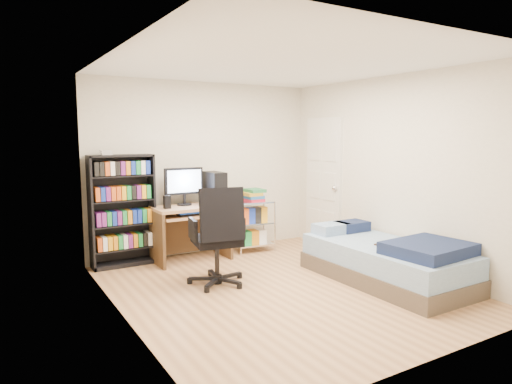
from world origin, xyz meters
TOP-DOWN VIEW (x-y plane):
  - room at (0.00, 0.00)m, footprint 3.58×4.08m
  - media_shelf at (-1.27, 1.84)m, footprint 0.83×0.28m
  - computer_desk at (-0.30, 1.66)m, footprint 1.02×0.59m
  - office_chair at (-0.55, 0.47)m, footprint 0.81×0.81m
  - wire_cart at (0.61, 1.63)m, footprint 0.62×0.48m
  - bed at (1.23, -0.45)m, footprint 1.01×2.03m
  - door at (1.72, 1.35)m, footprint 0.12×0.80m

SIDE VIEW (x-z plane):
  - bed at x=1.23m, z-range -0.03..0.54m
  - office_chair at x=-0.55m, z-range -0.21..0.95m
  - wire_cart at x=0.61m, z-range 0.14..1.07m
  - computer_desk at x=-0.30m, z-range 0.05..1.34m
  - media_shelf at x=-1.27m, z-range -0.01..1.53m
  - door at x=1.72m, z-range 0.00..2.00m
  - room at x=0.00m, z-range -0.04..2.54m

